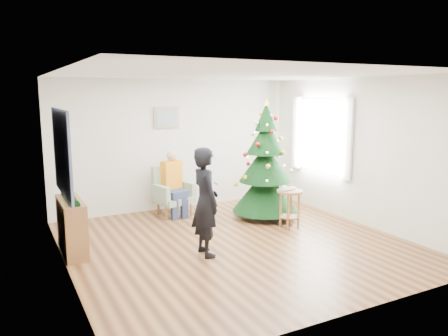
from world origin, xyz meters
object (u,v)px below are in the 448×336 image
armchair (173,197)px  console (72,227)px  stool (289,209)px  standing_man (205,202)px  christmas_tree (265,165)px

armchair → console: armchair is taller
stool → standing_man: bearing=-165.3°
stool → standing_man: (-1.84, -0.48, 0.45)m
christmas_tree → armchair: christmas_tree is taller
christmas_tree → armchair: (-1.51, 0.93, -0.66)m
stool → armchair: (-1.51, 1.71, 0.00)m
christmas_tree → console: size_ratio=2.23×
stool → console: bearing=172.3°
armchair → stool: bearing=-61.8°
console → standing_man: bearing=-29.4°
stool → armchair: bearing=131.4°
christmas_tree → stool: 1.03m
armchair → console: size_ratio=0.95×
christmas_tree → stool: christmas_tree is taller
christmas_tree → standing_man: size_ratio=1.41×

